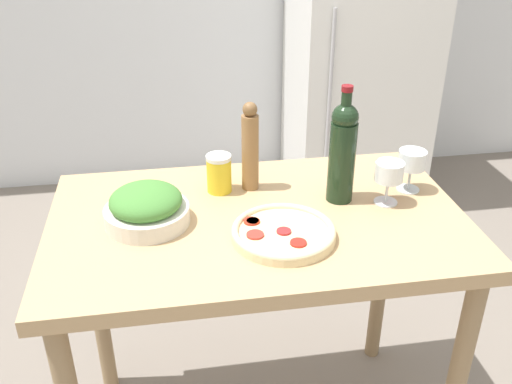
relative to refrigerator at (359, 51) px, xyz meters
The scene contains 9 objects.
refrigerator is the anchor object (origin of this frame).
prep_counter 1.95m from the refrigerator, 116.75° to the right, with size 1.18×0.72×0.89m.
wine_bottle 1.79m from the refrigerator, 110.29° to the right, with size 0.08×0.08×0.35m.
wine_glass_near 1.79m from the refrigerator, 105.86° to the right, with size 0.08×0.08×0.13m.
wine_glass_far 1.70m from the refrigerator, 103.30° to the right, with size 0.08×0.08×0.13m.
pepper_mill 1.79m from the refrigerator, 119.18° to the right, with size 0.05×0.05×0.28m.
salad_bowl 2.09m from the refrigerator, 124.53° to the right, with size 0.24×0.24×0.11m.
homemade_pizza 2.03m from the refrigerator, 114.01° to the right, with size 0.28×0.28×0.03m.
salt_canister 1.84m from the refrigerator, 121.74° to the right, with size 0.08×0.08×0.12m.
Camera 1 is at (-0.23, -1.38, 1.72)m, focal length 40.00 mm.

